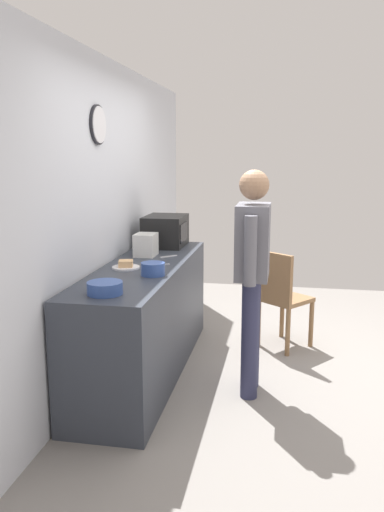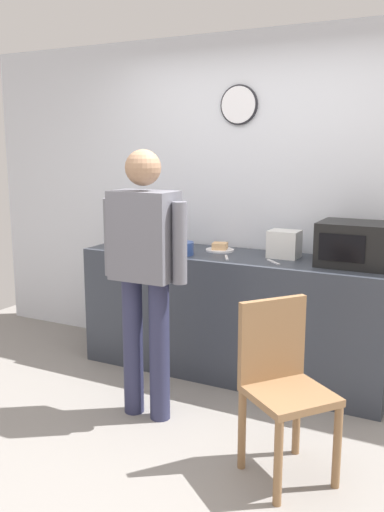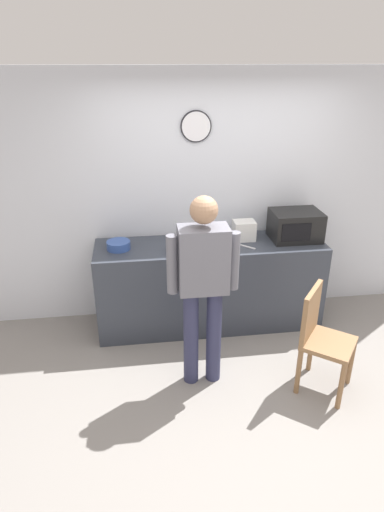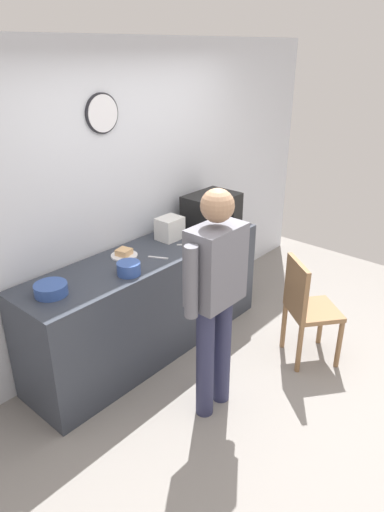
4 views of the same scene
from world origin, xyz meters
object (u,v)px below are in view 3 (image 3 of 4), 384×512
microwave (295,225)px  person_standing (203,280)px  cereal_bowl (118,245)px  fork_utensil (213,249)px  wooden_chair (321,335)px  toaster (244,230)px  sandwich_plate (193,239)px  salad_bowl (178,248)px  spoon_utensil (248,247)px

microwave → person_standing: (-1.11, -0.93, -0.07)m
cereal_bowl → person_standing: size_ratio=0.14×
fork_utensil → wooden_chair: (0.76, -0.98, -0.41)m
microwave → fork_utensil: (-0.89, -0.16, -0.15)m
cereal_bowl → toaster: bearing=3.5°
sandwich_plate → toaster: 0.53m
sandwich_plate → wooden_chair: (0.92, -1.22, -0.43)m
sandwich_plate → salad_bowl: size_ratio=1.21×
microwave → person_standing: person_standing is taller
person_standing → wooden_chair: person_standing is taller
spoon_utensil → wooden_chair: (0.40, -0.99, -0.41)m
salad_bowl → wooden_chair: (1.11, -0.95, -0.46)m
sandwich_plate → person_standing: (-0.06, -1.01, 0.06)m
cereal_bowl → fork_utensil: cereal_bowl is taller
salad_bowl → fork_utensil: (0.35, 0.04, -0.04)m
cereal_bowl → toaster: size_ratio=1.06×
microwave → spoon_utensil: 0.58m
person_standing → wooden_chair: bearing=-12.3°
person_standing → spoon_utensil: bearing=53.5°
microwave → toaster: 0.53m
cereal_bowl → spoon_utensil: 1.28m
wooden_chair → person_standing: bearing=167.7°
wooden_chair → microwave: bearing=83.2°
toaster → fork_utensil: toaster is taller
sandwich_plate → microwave: bearing=-4.2°
toaster → microwave: bearing=-6.2°
toaster → wooden_chair: size_ratio=0.23×
cereal_bowl → spoon_utensil: size_ratio=1.37×
cereal_bowl → wooden_chair: bearing=-33.7°
microwave → toaster: microwave is taller
person_standing → microwave: bearing=39.9°
sandwich_plate → spoon_utensil: sandwich_plate is taller
cereal_bowl → toaster: 1.29m
cereal_bowl → person_standing: person_standing is taller
microwave → spoon_utensil: bearing=-164.2°
spoon_utensil → fork_utensil: bearing=-179.1°
fork_utensil → toaster: bearing=30.4°
spoon_utensil → person_standing: size_ratio=0.10×
microwave → cereal_bowl: microwave is taller
salad_bowl → cereal_bowl: size_ratio=0.78×
toaster → salad_bowl: bearing=-160.6°
salad_bowl → fork_utensil: 0.36m
microwave → salad_bowl: microwave is taller
sandwich_plate → toaster: size_ratio=1.00×
salad_bowl → person_standing: bearing=-79.8°
toaster → fork_utensil: size_ratio=1.29×
sandwich_plate → salad_bowl: salad_bowl is taller
salad_bowl → person_standing: (0.13, -0.73, 0.03)m
sandwich_plate → fork_utensil: 0.29m
microwave → sandwich_plate: 1.06m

